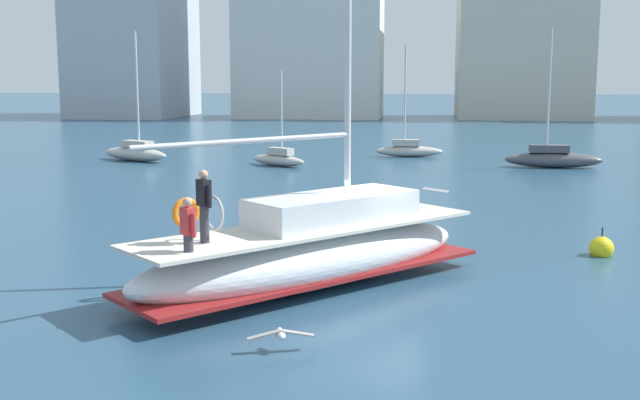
{
  "coord_description": "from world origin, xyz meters",
  "views": [
    {
      "loc": [
        1.12,
        -19.6,
        5.02
      ],
      "look_at": [
        -1.47,
        0.65,
        1.8
      ],
      "focal_mm": 44.49,
      "sensor_mm": 36.0,
      "label": 1
    }
  ],
  "objects_px": {
    "moored_ketch_distant": "(409,149)",
    "seagull": "(281,334)",
    "moored_cutter_left": "(278,158)",
    "moored_sloop_near": "(135,152)",
    "main_sailboat": "(312,250)",
    "moored_sloop_far": "(553,157)",
    "mooring_buoy": "(601,248)"
  },
  "relations": [
    {
      "from": "moored_ketch_distant",
      "to": "seagull",
      "type": "relative_size",
      "value": 5.63
    },
    {
      "from": "moored_cutter_left",
      "to": "moored_ketch_distant",
      "type": "xyz_separation_m",
      "value": [
        7.15,
        5.97,
        0.05
      ]
    },
    {
      "from": "moored_sloop_near",
      "to": "moored_cutter_left",
      "type": "bearing_deg",
      "value": -9.54
    },
    {
      "from": "main_sailboat",
      "to": "moored_sloop_near",
      "type": "height_order",
      "value": "main_sailboat"
    },
    {
      "from": "main_sailboat",
      "to": "moored_cutter_left",
      "type": "distance_m",
      "value": 25.76
    },
    {
      "from": "moored_ketch_distant",
      "to": "seagull",
      "type": "height_order",
      "value": "moored_ketch_distant"
    },
    {
      "from": "moored_sloop_far",
      "to": "mooring_buoy",
      "type": "distance_m",
      "value": 22.05
    },
    {
      "from": "moored_ketch_distant",
      "to": "seagull",
      "type": "bearing_deg",
      "value": -92.77
    },
    {
      "from": "main_sailboat",
      "to": "moored_cutter_left",
      "type": "bearing_deg",
      "value": 102.03
    },
    {
      "from": "moored_sloop_far",
      "to": "moored_cutter_left",
      "type": "bearing_deg",
      "value": -175.98
    },
    {
      "from": "moored_sloop_far",
      "to": "moored_cutter_left",
      "type": "distance_m",
      "value": 15.15
    },
    {
      "from": "moored_cutter_left",
      "to": "seagull",
      "type": "xyz_separation_m",
      "value": [
        5.42,
        -29.75,
        -0.11
      ]
    },
    {
      "from": "moored_sloop_far",
      "to": "moored_ketch_distant",
      "type": "xyz_separation_m",
      "value": [
        -7.96,
        4.91,
        -0.07
      ]
    },
    {
      "from": "moored_sloop_near",
      "to": "main_sailboat",
      "type": "bearing_deg",
      "value": -61.89
    },
    {
      "from": "main_sailboat",
      "to": "moored_cutter_left",
      "type": "height_order",
      "value": "main_sailboat"
    },
    {
      "from": "seagull",
      "to": "mooring_buoy",
      "type": "height_order",
      "value": "mooring_buoy"
    },
    {
      "from": "moored_sloop_far",
      "to": "seagull",
      "type": "xyz_separation_m",
      "value": [
        -9.69,
        -30.81,
        -0.24
      ]
    },
    {
      "from": "mooring_buoy",
      "to": "moored_sloop_near",
      "type": "bearing_deg",
      "value": 134.36
    },
    {
      "from": "moored_sloop_near",
      "to": "seagull",
      "type": "distance_m",
      "value": 34.36
    },
    {
      "from": "seagull",
      "to": "mooring_buoy",
      "type": "xyz_separation_m",
      "value": [
        7.58,
        8.86,
        -0.12
      ]
    },
    {
      "from": "main_sailboat",
      "to": "moored_sloop_far",
      "type": "relative_size",
      "value": 1.56
    },
    {
      "from": "moored_cutter_left",
      "to": "moored_ketch_distant",
      "type": "relative_size",
      "value": 0.77
    },
    {
      "from": "seagull",
      "to": "mooring_buoy",
      "type": "distance_m",
      "value": 11.66
    },
    {
      "from": "moored_cutter_left",
      "to": "mooring_buoy",
      "type": "distance_m",
      "value": 24.6
    },
    {
      "from": "main_sailboat",
      "to": "moored_sloop_far",
      "type": "height_order",
      "value": "main_sailboat"
    },
    {
      "from": "moored_sloop_near",
      "to": "moored_cutter_left",
      "type": "distance_m",
      "value": 9.01
    },
    {
      "from": "main_sailboat",
      "to": "moored_sloop_far",
      "type": "bearing_deg",
      "value": 69.64
    },
    {
      "from": "seagull",
      "to": "mooring_buoy",
      "type": "relative_size",
      "value": 1.29
    },
    {
      "from": "moored_sloop_near",
      "to": "seagull",
      "type": "bearing_deg",
      "value": -65.4
    },
    {
      "from": "moored_sloop_near",
      "to": "moored_sloop_far",
      "type": "distance_m",
      "value": 24.0
    },
    {
      "from": "moored_sloop_near",
      "to": "mooring_buoy",
      "type": "relative_size",
      "value": 7.99
    },
    {
      "from": "moored_sloop_far",
      "to": "moored_ketch_distant",
      "type": "bearing_deg",
      "value": 148.34
    }
  ]
}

